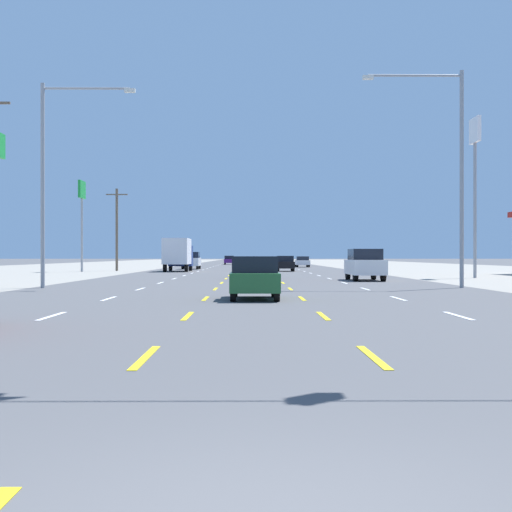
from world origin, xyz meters
TOP-DOWN VIEW (x-y plane):
  - ground_plane at (0.00, 66.00)m, footprint 572.00×572.00m
  - lot_apron_right at (24.75, 66.00)m, footprint 28.00×440.00m
  - lane_markings at (0.00, 104.50)m, footprint 10.64×227.60m
  - hatchback_center_turn_near at (0.03, 21.66)m, footprint 1.72×3.90m
  - suv_far_right_mid at (7.09, 41.01)m, footprint 1.98×4.90m
  - sedan_center_turn_midfar at (0.11, 44.66)m, footprint 1.80×4.50m
  - box_truck_far_left_far at (-7.24, 66.97)m, footprint 2.40×7.20m
  - hatchback_inner_right_farther at (3.39, 67.46)m, footprint 1.72×3.90m
  - suv_far_left_farthest at (-6.92, 79.19)m, footprint 1.98×4.90m
  - sedan_far_right_distant_a at (6.99, 93.12)m, footprint 1.80×4.50m
  - sedan_center_turn_distant_b at (0.08, 109.17)m, footprint 1.80×4.50m
  - hatchback_inner_left_distant_c at (-3.68, 120.46)m, footprint 1.72×3.90m
  - pole_sign_left_row_2 at (-16.32, 65.28)m, footprint 0.24×2.23m
  - pole_sign_right_row_1 at (15.59, 45.95)m, footprint 0.24×2.01m
  - streetlight_left_row_0 at (-9.67, 30.73)m, footprint 4.56×0.26m
  - streetlight_right_row_0 at (9.64, 30.73)m, footprint 4.92×0.26m
  - utility_pole_left_row_1 at (-13.71, 69.35)m, footprint 2.20×0.26m

SIDE VIEW (x-z plane):
  - ground_plane at x=0.00m, z-range 0.00..0.00m
  - lot_apron_right at x=24.75m, z-range 0.00..0.01m
  - lane_markings at x=0.00m, z-range 0.00..0.01m
  - sedan_center_turn_midfar at x=0.11m, z-range 0.03..1.49m
  - sedan_far_right_distant_a at x=6.99m, z-range 0.03..1.49m
  - sedan_center_turn_distant_b at x=0.08m, z-range 0.03..1.49m
  - hatchback_center_turn_near at x=0.03m, z-range 0.01..1.55m
  - hatchback_inner_right_farther at x=3.39m, z-range 0.01..1.55m
  - hatchback_inner_left_distant_c at x=-3.68m, z-range 0.01..1.55m
  - suv_far_right_mid at x=7.09m, z-range 0.04..2.02m
  - suv_far_left_farthest at x=-6.92m, z-range 0.04..2.02m
  - box_truck_far_left_far at x=-7.24m, z-range 0.22..3.45m
  - utility_pole_left_row_1 at x=-13.71m, z-range 0.19..8.59m
  - streetlight_left_row_0 at x=-9.67m, z-range 0.82..10.72m
  - streetlight_right_row_0 at x=9.64m, z-range 0.88..11.43m
  - pole_sign_left_row_2 at x=-16.32m, z-range 2.33..11.10m
  - pole_sign_right_row_1 at x=15.59m, z-range 2.75..13.95m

